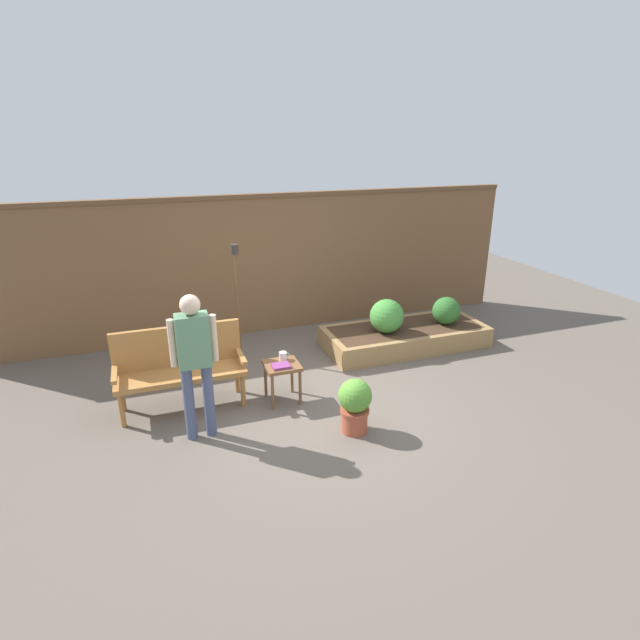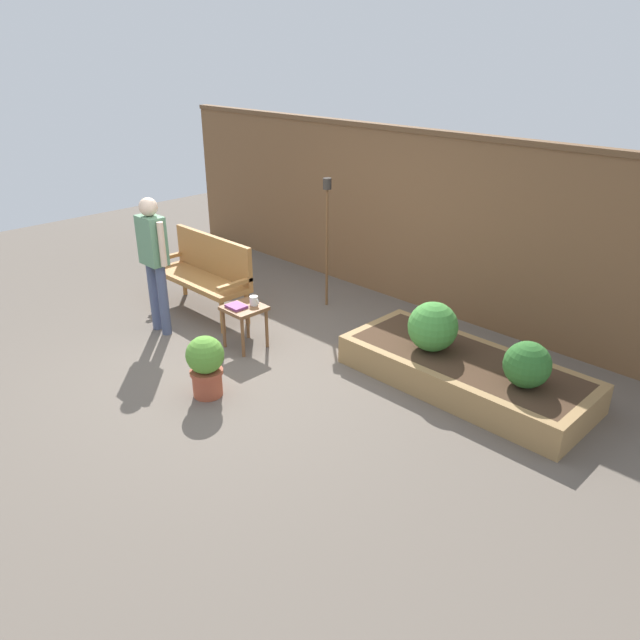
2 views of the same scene
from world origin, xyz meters
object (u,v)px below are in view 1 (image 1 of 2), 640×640
Objects in this scene: garden_bench at (179,362)px; tiki_torch at (236,280)px; shrub_near_bench at (387,316)px; person_by_bench at (195,355)px; shrub_far_corner at (446,311)px; cup_on_table at (283,356)px; potted_boxwood at (355,403)px; side_table at (282,370)px; book_on_table at (281,366)px.

garden_bench is 0.89× the size of tiki_torch.
person_by_bench is at bearing -154.85° from shrub_near_bench.
shrub_near_bench is 1.18× the size of shrub_far_corner.
shrub_near_bench is at bearing -16.32° from tiki_torch.
person_by_bench reaches higher than shrub_far_corner.
garden_bench is 1.19m from cup_on_table.
shrub_far_corner reaches higher than potted_boxwood.
side_table is 2.94m from shrub_far_corner.
garden_bench is 11.03× the size of cup_on_table.
garden_bench is 0.92× the size of person_by_bench.
shrub_near_bench is (2.93, 0.57, -0.00)m from garden_bench.
book_on_table is at bearing 20.08° from person_by_bench.
book_on_table is 1.01m from potted_boxwood.
shrub_far_corner reaches higher than cup_on_table.
book_on_table is 0.49× the size of shrub_far_corner.
potted_boxwood is at bearing -63.56° from cup_on_table.
cup_on_table is at bearing 66.70° from side_table.
book_on_table is at bearing -113.62° from cup_on_table.
garden_bench is 2.07m from potted_boxwood.
garden_bench is at bearing -168.93° from shrub_near_bench.
side_table is at bearing -113.30° from cup_on_table.
side_table is 3.68× the size of cup_on_table.
person_by_bench is at bearing -81.04° from garden_bench.
person_by_bench is (-1.05, -0.54, 0.40)m from cup_on_table.
side_table is 0.13m from book_on_table.
garden_bench is 1.18m from side_table.
potted_boxwood is at bearing -72.45° from tiki_torch.
book_on_table is at bearing -83.50° from tiki_torch.
shrub_far_corner is at bearing 19.14° from person_by_bench.
person_by_bench is (-1.01, -0.43, 0.54)m from side_table.
garden_bench reaches higher than side_table.
person_by_bench is at bearing 163.47° from potted_boxwood.
shrub_far_corner is (2.83, 0.96, 0.01)m from book_on_table.
potted_boxwood reaches higher than cup_on_table.
side_table is 1.22m from person_by_bench.
tiki_torch reaches higher than garden_bench.
garden_bench is 2.99m from shrub_near_bench.
garden_bench reaches higher than shrub_far_corner.
potted_boxwood is (0.57, -0.82, -0.16)m from book_on_table.
side_table is at bearing -153.78° from shrub_near_bench.
person_by_bench is at bearing -112.63° from tiki_torch.
garden_bench is 3.00× the size of side_table.
tiki_torch reaches higher than book_on_table.
shrub_far_corner is (2.80, 0.89, 0.11)m from side_table.
shrub_far_corner is 3.13m from tiki_torch.
side_table is at bearing -81.89° from tiki_torch.
person_by_bench reaches higher than side_table.
shrub_near_bench is (1.81, 0.89, 0.15)m from side_table.
garden_bench reaches higher than potted_boxwood.
book_on_table is 0.42× the size of shrub_near_bench.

